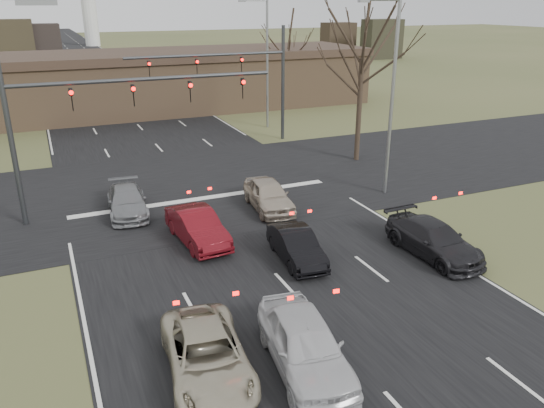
{
  "coord_description": "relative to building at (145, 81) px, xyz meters",
  "views": [
    {
      "loc": [
        -7.15,
        -11.9,
        9.52
      ],
      "look_at": [
        0.74,
        6.09,
        2.0
      ],
      "focal_mm": 35.0,
      "sensor_mm": 36.0,
      "label": 1
    }
  ],
  "objects": [
    {
      "name": "mast_arm_far",
      "position": [
        4.18,
        -15.0,
        2.35
      ],
      "size": [
        11.12,
        0.24,
        8.0
      ],
      "color": "#383A3D",
      "rests_on": "ground"
    },
    {
      "name": "ground",
      "position": [
        -2.0,
        -38.0,
        -2.67
      ],
      "size": [
        360.0,
        360.0,
        0.0
      ],
      "primitive_type": "plane",
      "color": "#474F2A",
      "rests_on": "ground"
    },
    {
      "name": "car_red_ahead",
      "position": [
        -3.84,
        -30.0,
        -1.96
      ],
      "size": [
        1.86,
        4.38,
        1.41
      ],
      "primitive_type": "imported",
      "rotation": [
        0.0,
        0.0,
        0.09
      ],
      "color": "#5C0D13",
      "rests_on": "ground"
    },
    {
      "name": "car_black_hatch",
      "position": [
        -0.78,
        -33.18,
        -2.04
      ],
      "size": [
        1.68,
        3.88,
        1.24
      ],
      "primitive_type": "imported",
      "rotation": [
        0.0,
        0.0,
        -0.1
      ],
      "color": "black",
      "rests_on": "ground"
    },
    {
      "name": "streetlight_right_near",
      "position": [
        6.82,
        -28.0,
        2.92
      ],
      "size": [
        2.34,
        0.25,
        10.0
      ],
      "color": "gray",
      "rests_on": "ground"
    },
    {
      "name": "car_silver_ahead",
      "position": [
        0.41,
        -27.68,
        -1.94
      ],
      "size": [
        2.11,
        4.39,
        1.45
      ],
      "primitive_type": "imported",
      "rotation": [
        0.0,
        0.0,
        -0.1
      ],
      "color": "#B9AA95",
      "rests_on": "ground"
    },
    {
      "name": "building",
      "position": [
        0.0,
        0.0,
        0.0
      ],
      "size": [
        42.4,
        10.4,
        5.3
      ],
      "color": "brown",
      "rests_on": "ground"
    },
    {
      "name": "road_main",
      "position": [
        -2.0,
        22.0,
        -2.66
      ],
      "size": [
        14.0,
        300.0,
        0.02
      ],
      "primitive_type": "cube",
      "color": "black",
      "rests_on": "ground"
    },
    {
      "name": "streetlight_right_far",
      "position": [
        7.32,
        -11.0,
        2.92
      ],
      "size": [
        2.34,
        0.25,
        10.0
      ],
      "color": "gray",
      "rests_on": "ground"
    },
    {
      "name": "car_grey_ahead",
      "position": [
        -6.0,
        -25.5,
        -2.04
      ],
      "size": [
        2.1,
        4.42,
        1.24
      ],
      "primitive_type": "imported",
      "rotation": [
        0.0,
        0.0,
        -0.09
      ],
      "color": "gray",
      "rests_on": "ground"
    },
    {
      "name": "car_white_sedan",
      "position": [
        -3.44,
        -39.13,
        -1.89
      ],
      "size": [
        2.43,
        4.74,
        1.54
      ],
      "primitive_type": "imported",
      "rotation": [
        0.0,
        0.0,
        -0.14
      ],
      "color": "silver",
      "rests_on": "ground"
    },
    {
      "name": "tree_right_near",
      "position": [
        9.0,
        -22.0,
        6.23
      ],
      "size": [
        6.9,
        6.9,
        11.5
      ],
      "color": "black",
      "rests_on": "ground"
    },
    {
      "name": "mast_arm_near",
      "position": [
        -7.23,
        -25.0,
        2.41
      ],
      "size": [
        12.12,
        0.24,
        8.0
      ],
      "color": "#383A3D",
      "rests_on": "ground"
    },
    {
      "name": "car_charcoal_sedan",
      "position": [
        4.43,
        -34.94,
        -1.99
      ],
      "size": [
        2.02,
        4.68,
        1.34
      ],
      "primitive_type": "imported",
      "rotation": [
        0.0,
        0.0,
        0.03
      ],
      "color": "black",
      "rests_on": "ground"
    },
    {
      "name": "tree_right_far",
      "position": [
        13.0,
        -3.0,
        4.29
      ],
      "size": [
        5.4,
        5.4,
        9.0
      ],
      "color": "black",
      "rests_on": "ground"
    },
    {
      "name": "car_silver_suv",
      "position": [
        -6.0,
        -38.36,
        -2.03
      ],
      "size": [
        2.59,
        4.75,
        1.26
      ],
      "primitive_type": "imported",
      "rotation": [
        0.0,
        0.0,
        -0.11
      ],
      "color": "#BAB096",
      "rests_on": "ground"
    },
    {
      "name": "road_cross",
      "position": [
        -2.0,
        -23.0,
        -2.65
      ],
      "size": [
        200.0,
        14.0,
        0.02
      ],
      "primitive_type": "cube",
      "color": "black",
      "rests_on": "ground"
    }
  ]
}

